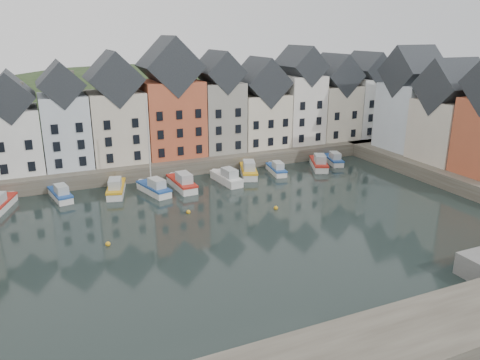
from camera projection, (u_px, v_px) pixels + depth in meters
ground at (248, 233)px, 49.37m from camera, size 260.00×260.00×0.00m
far_quay at (170, 157)px, 75.18m from camera, size 90.00×16.00×2.00m
right_quay at (477, 175)px, 65.94m from camera, size 14.00×54.00×2.00m
hillside at (142, 212)px, 103.61m from camera, size 153.60×70.40×64.00m
far_terrace at (191, 109)px, 72.27m from camera, size 72.37×8.16×17.78m
right_terrace at (451, 114)px, 67.56m from camera, size 8.30×24.25×16.36m
mooring_buoys at (196, 220)px, 52.42m from camera, size 20.50×5.50×0.50m
boat_a at (1, 204)px, 55.88m from camera, size 3.64×6.31×2.32m
boat_b at (61, 194)px, 59.14m from camera, size 2.86×6.11×2.26m
boat_c at (116, 189)px, 60.99m from camera, size 3.60×6.86×2.52m
boat_d at (154, 188)px, 61.14m from camera, size 3.48×6.60×12.06m
boat_e at (182, 183)px, 63.03m from camera, size 2.50×7.00×2.65m
boat_f at (227, 178)px, 65.44m from camera, size 2.69×6.64×2.48m
boat_g at (248, 170)px, 68.76m from camera, size 4.33×7.22×2.65m
boat_h at (277, 169)px, 69.88m from camera, size 2.63×5.72×2.11m
boat_i at (319, 163)px, 72.44m from camera, size 4.61×6.91×2.55m
boat_j at (333, 160)px, 75.07m from camera, size 3.23×5.96×2.19m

